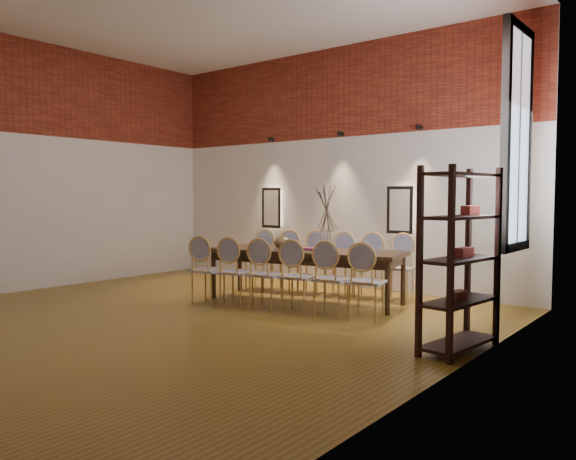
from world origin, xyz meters
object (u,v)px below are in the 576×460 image
Objects in this scene: chair_near_b at (236,272)px; chair_far_f at (399,268)px; chair_near_e at (331,279)px; chair_far_b at (285,261)px; dining_table at (305,276)px; shelving_rack at (460,259)px; book at (312,249)px; chair_near_a at (208,270)px; chair_near_d at (298,277)px; chair_far_e at (368,266)px; vase at (326,240)px; chair_far_c at (311,263)px; chair_far_a at (259,260)px; chair_near_f at (367,281)px; chair_near_c at (266,274)px; chair_far_d at (339,264)px; bowl at (282,243)px.

chair_near_b is 1.00× the size of chair_far_f.
chair_far_b is at bearing 133.86° from chair_near_e.
dining_table is 2.99m from shelving_rack.
shelving_rack is at bearing -16.55° from chair_near_b.
chair_far_f reaches higher than book.
chair_near_a is 1.41m from chair_near_d.
chair_far_e is (1.38, 0.28, 0.00)m from chair_far_b.
chair_near_b is 1.34m from vase.
chair_far_c is 1.00× the size of chair_far_f.
chair_near_d is at bearing 175.54° from shelving_rack.
chair_far_b is at bearing -180.00° from chair_far_a.
chair_far_e is 0.99m from book.
shelving_rack is (2.39, -1.21, 0.00)m from vase.
chair_near_f is 2.03m from chair_far_c.
dining_table is at bearing 31.98° from chair_far_f.
chair_near_c reaches higher than dining_table.
chair_near_d is at bearing -72.24° from dining_table.
chair_far_d is (0.16, 1.53, 0.00)m from chair_near_c.
chair_far_d is 0.80m from book.
chair_near_f is 2.38m from chair_far_b.
chair_near_a is 1.00× the size of chair_near_b.
dining_table is 2.99× the size of chair_far_b.
chair_far_d is at bearing 72.24° from dining_table.
chair_near_f is at bearing 142.03° from chair_far_b.
dining_table is 0.58m from bowl.
shelving_rack reaches higher than chair_near_f.
chair_far_d is 1.04m from bowl.
chair_near_c is at bearing -107.76° from dining_table.
chair_far_b is 3.92× the size of bowl.
chair_near_a is at bearing -128.88° from bowl.
chair_far_d is (0.08, 0.76, 0.09)m from dining_table.
chair_near_b is 1.00× the size of chair_near_f.
chair_far_e is 1.36m from bowl.
vase is at bearing 97.18° from chair_far_d.
vase is 1.15× the size of book.
vase reaches higher than chair_near_b.
shelving_rack is at bearing 138.04° from chair_far_c.
chair_near_c is 2.03m from chair_far_f.
chair_far_e reaches higher than book.
chair_far_c is 0.86m from book.
chair_near_c is 1.00× the size of chair_far_d.
shelving_rack is (2.63, -1.91, 0.43)m from chair_far_d.
chair_far_b is 3.62× the size of book.
chair_far_a and chair_far_c have the same top height.
book is (-0.44, -0.84, 0.30)m from chair_far_e.
chair_near_b is 1.41m from chair_near_e.
chair_far_a is at bearing 133.86° from chair_near_d.
chair_near_a is at bearing 72.24° from chair_far_b.
chair_near_a reaches higher than book.
chair_far_b is 1.88m from chair_far_f.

